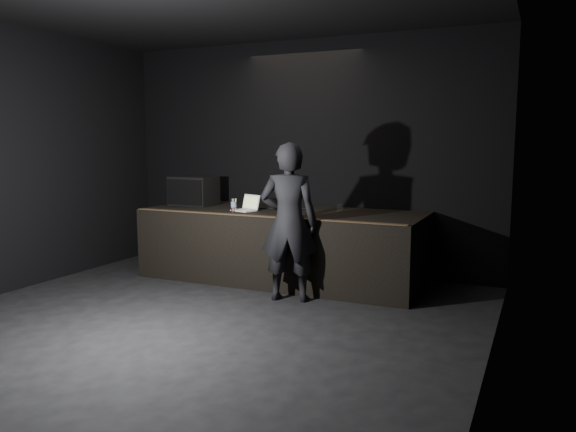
# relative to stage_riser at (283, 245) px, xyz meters

# --- Properties ---
(ground) EXTENTS (7.00, 7.00, 0.00)m
(ground) POSITION_rel_stage_riser_xyz_m (0.00, -2.73, -0.50)
(ground) COLOR black
(ground) RESTS_ON ground
(room_walls) EXTENTS (6.10, 7.10, 3.52)m
(room_walls) POSITION_rel_stage_riser_xyz_m (0.00, -2.73, 1.52)
(room_walls) COLOR black
(room_walls) RESTS_ON ground
(stage_riser) EXTENTS (4.00, 1.50, 1.00)m
(stage_riser) POSITION_rel_stage_riser_xyz_m (0.00, 0.00, 0.00)
(stage_riser) COLOR black
(stage_riser) RESTS_ON ground
(riser_lip) EXTENTS (3.92, 0.10, 0.01)m
(riser_lip) POSITION_rel_stage_riser_xyz_m (0.00, -0.71, 0.51)
(riser_lip) COLOR brown
(riser_lip) RESTS_ON stage_riser
(stage_monitor) EXTENTS (0.68, 0.50, 0.44)m
(stage_monitor) POSITION_rel_stage_riser_xyz_m (-1.54, 0.03, 0.72)
(stage_monitor) COLOR black
(stage_monitor) RESTS_ON stage_riser
(cable) EXTENTS (0.96, 0.28, 0.02)m
(cable) POSITION_rel_stage_riser_xyz_m (-0.13, 0.11, 0.51)
(cable) COLOR black
(cable) RESTS_ON stage_riser
(laptop) EXTENTS (0.40, 0.38, 0.22)m
(laptop) POSITION_rel_stage_riser_xyz_m (-0.45, -0.23, 0.56)
(laptop) COLOR silver
(laptop) RESTS_ON stage_riser
(beer_can) EXTENTS (0.08, 0.08, 0.18)m
(beer_can) POSITION_rel_stage_riser_xyz_m (-0.59, -0.37, 0.59)
(beer_can) COLOR silver
(beer_can) RESTS_ON stage_riser
(plastic_cup) EXTENTS (0.08, 0.08, 0.10)m
(plastic_cup) POSITION_rel_stage_riser_xyz_m (0.77, 0.25, 0.55)
(plastic_cup) COLOR white
(plastic_cup) RESTS_ON stage_riser
(wii_remote) EXTENTS (0.08, 0.14, 0.03)m
(wii_remote) POSITION_rel_stage_riser_xyz_m (0.69, -0.61, 0.51)
(wii_remote) COLOR white
(wii_remote) RESTS_ON stage_riser
(person) EXTENTS (0.81, 0.63, 1.97)m
(person) POSITION_rel_stage_riser_xyz_m (0.53, -0.95, 0.49)
(person) COLOR black
(person) RESTS_ON ground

